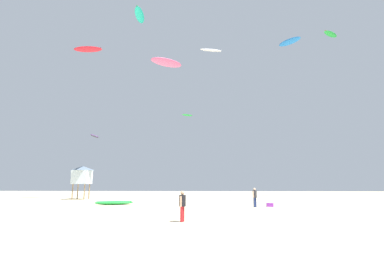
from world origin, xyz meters
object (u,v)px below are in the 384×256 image
at_px(kite_grounded_near, 114,203).
at_px(person_midground, 255,196).
at_px(cooler_box, 270,205).
at_px(kite_aloft_7, 167,62).
at_px(kite_aloft_6, 187,115).
at_px(kite_aloft_1, 140,15).
at_px(person_foreground, 182,204).
at_px(kite_aloft_3, 290,42).
at_px(kite_aloft_4, 95,136).
at_px(kite_aloft_0, 331,34).
at_px(kite_aloft_2, 211,50).
at_px(kite_aloft_5, 88,49).
at_px(lifeguard_tower, 82,175).

bearing_deg(kite_grounded_near, person_midground, -9.92).
xyz_separation_m(cooler_box, kite_aloft_7, (-9.84, 4.51, 15.26)).
bearing_deg(kite_aloft_6, kite_aloft_1, -102.90).
relative_size(person_foreground, kite_aloft_3, 0.44).
bearing_deg(person_foreground, person_midground, -98.84).
bearing_deg(person_midground, kite_aloft_3, -70.61).
bearing_deg(kite_aloft_4, person_midground, -45.84).
relative_size(kite_aloft_6, kite_aloft_7, 0.59).
relative_size(kite_aloft_0, kite_aloft_2, 0.70).
distance_m(kite_grounded_near, kite_aloft_0, 41.58).
xyz_separation_m(person_foreground, kite_aloft_5, (-15.03, 21.22, 19.49)).
distance_m(person_midground, kite_aloft_7, 17.51).
height_order(kite_aloft_2, kite_aloft_5, kite_aloft_2).
distance_m(person_midground, kite_aloft_2, 39.00).
bearing_deg(kite_aloft_4, kite_aloft_7, -51.89).
xyz_separation_m(kite_aloft_5, kite_aloft_6, (12.94, 17.03, -5.63)).
distance_m(lifeguard_tower, kite_aloft_5, 17.40).
bearing_deg(kite_aloft_6, person_foreground, -86.87).
relative_size(person_midground, kite_aloft_7, 0.43).
bearing_deg(kite_aloft_1, kite_aloft_0, 20.62).
distance_m(kite_aloft_1, kite_aloft_4, 24.19).
distance_m(person_foreground, kite_aloft_0, 42.92).
height_order(kite_aloft_5, kite_aloft_7, kite_aloft_5).
bearing_deg(lifeguard_tower, kite_aloft_7, -28.00).
bearing_deg(kite_aloft_7, person_foreground, -78.37).
bearing_deg(lifeguard_tower, kite_aloft_1, -25.28).
distance_m(kite_aloft_0, kite_aloft_4, 43.17).
relative_size(cooler_box, kite_aloft_2, 0.12).
height_order(kite_aloft_1, kite_aloft_5, kite_aloft_1).
relative_size(person_foreground, kite_grounded_near, 0.44).
height_order(person_midground, kite_aloft_5, kite_aloft_5).
bearing_deg(kite_aloft_5, person_foreground, -54.69).
bearing_deg(kite_aloft_7, kite_aloft_3, 38.87).
relative_size(kite_grounded_near, lifeguard_tower, 0.89).
relative_size(kite_grounded_near, kite_aloft_2, 0.80).
distance_m(person_foreground, kite_aloft_2, 46.46).
distance_m(lifeguard_tower, cooler_box, 23.90).
bearing_deg(cooler_box, kite_aloft_7, 155.40).
distance_m(lifeguard_tower, kite_aloft_0, 42.94).
distance_m(lifeguard_tower, kite_aloft_4, 15.76).
bearing_deg(person_midground, kite_aloft_0, -85.28).
relative_size(kite_grounded_near, kite_aloft_3, 1.01).
bearing_deg(person_foreground, kite_aloft_1, -47.59).
xyz_separation_m(kite_aloft_2, kite_aloft_5, (-17.62, -16.58, -7.41)).
bearing_deg(kite_aloft_6, kite_aloft_5, -127.22).
bearing_deg(kite_aloft_1, cooler_box, -27.09).
bearing_deg(kite_aloft_0, lifeguard_tower, -168.76).
xyz_separation_m(person_midground, kite_grounded_near, (-12.89, 2.25, -0.74)).
relative_size(person_foreground, kite_aloft_5, 0.40).
relative_size(person_foreground, kite_aloft_1, 0.43).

